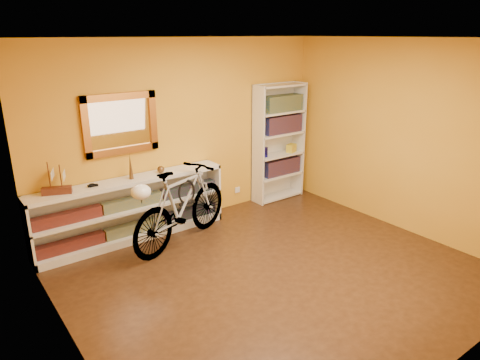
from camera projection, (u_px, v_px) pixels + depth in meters
floor at (276, 273)px, 5.06m from camera, size 4.50×4.00×0.01m
ceiling at (283, 38)px, 4.23m from camera, size 4.50×4.00×0.01m
back_wall at (185, 133)px, 6.17m from camera, size 4.50×0.01×2.60m
left_wall at (61, 216)px, 3.37m from camera, size 0.01×4.00×2.60m
right_wall at (403, 137)px, 5.92m from camera, size 0.01×4.00×2.60m
gilt_mirror at (121, 124)px, 5.52m from camera, size 0.98×0.06×0.78m
wall_socket at (237, 190)px, 7.00m from camera, size 0.09×0.02×0.09m
console_unit at (133, 209)px, 5.77m from camera, size 2.60×0.35×0.85m
cd_row_lower at (135, 227)px, 5.84m from camera, size 2.50×0.13×0.14m
cd_row_upper at (133, 202)px, 5.72m from camera, size 2.50×0.13×0.14m
model_ship at (55, 178)px, 5.06m from camera, size 0.35×0.24×0.39m
toy_car at (93, 187)px, 5.36m from camera, size 0.00×0.00×0.00m
bronze_ornament at (131, 166)px, 5.59m from camera, size 0.06×0.06×0.34m
decorative_orb at (161, 169)px, 5.87m from camera, size 0.10×0.10×0.10m
bookcase at (279, 143)px, 7.08m from camera, size 0.90×0.30×1.90m
book_row_a at (280, 166)px, 7.24m from camera, size 0.70×0.22×0.26m
book_row_b at (282, 124)px, 7.01m from camera, size 0.70×0.22×0.28m
book_row_c at (282, 103)px, 6.90m from camera, size 0.70×0.22×0.25m
travel_mug at (266, 152)px, 6.93m from camera, size 0.07×0.07×0.16m
red_tin at (269, 107)px, 6.80m from camera, size 0.14×0.14×0.17m
yellow_bag at (291, 148)px, 7.23m from camera, size 0.20×0.17×0.13m
bicycle at (182, 206)px, 5.63m from camera, size 1.03×1.83×1.05m
helmet at (141, 192)px, 4.97m from camera, size 0.23×0.22×0.18m
u_lock at (187, 192)px, 5.66m from camera, size 0.25×0.03×0.25m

